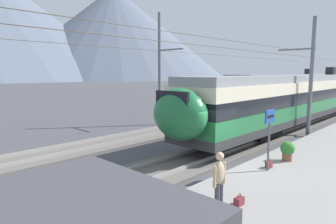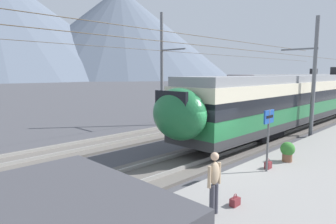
# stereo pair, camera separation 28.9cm
# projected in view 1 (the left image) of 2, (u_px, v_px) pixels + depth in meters

# --- Properties ---
(ground_plane) EXTENTS (400.00, 400.00, 0.00)m
(ground_plane) POSITION_uv_depth(u_px,v_px,m) (217.00, 167.00, 12.65)
(ground_plane) COLOR #424247
(platform_slab) EXTENTS (120.00, 7.02, 0.30)m
(platform_slab) POSITION_uv_depth(u_px,v_px,m) (334.00, 193.00, 9.53)
(platform_slab) COLOR gray
(platform_slab) RESTS_ON ground
(track_near) EXTENTS (120.00, 3.00, 0.28)m
(track_near) POSITION_uv_depth(u_px,v_px,m) (193.00, 159.00, 13.54)
(track_near) COLOR #5B5651
(track_near) RESTS_ON ground
(track_far) EXTENTS (120.00, 3.00, 0.28)m
(track_far) POSITION_uv_depth(u_px,v_px,m) (120.00, 140.00, 17.37)
(track_far) COLOR #5B5651
(track_far) RESTS_ON ground
(train_near_platform) EXTENTS (33.89, 2.96, 4.27)m
(train_near_platform) POSITION_uv_depth(u_px,v_px,m) (310.00, 95.00, 24.15)
(train_near_platform) COLOR #2D2D30
(train_near_platform) RESTS_ON track_near
(train_far_track) EXTENTS (29.91, 3.00, 4.27)m
(train_far_track) POSITION_uv_depth(u_px,v_px,m) (294.00, 87.00, 36.10)
(train_far_track) COLOR #2D2D30
(train_far_track) RESTS_ON track_far
(catenary_mast_mid) EXTENTS (46.19, 2.30, 7.42)m
(catenary_mast_mid) POSITION_uv_depth(u_px,v_px,m) (309.00, 75.00, 18.28)
(catenary_mast_mid) COLOR slate
(catenary_mast_mid) RESTS_ON ground
(catenary_mast_far_side) EXTENTS (46.19, 2.52, 8.48)m
(catenary_mast_far_side) POSITION_uv_depth(u_px,v_px,m) (161.00, 68.00, 22.17)
(catenary_mast_far_side) COLOR slate
(catenary_mast_far_side) RESTS_ON ground
(platform_sign) EXTENTS (0.70, 0.08, 2.36)m
(platform_sign) POSITION_uv_depth(u_px,v_px,m) (270.00, 126.00, 11.05)
(platform_sign) COLOR #59595B
(platform_sign) RESTS_ON platform_slab
(passenger_walking) EXTENTS (0.53, 0.22, 1.69)m
(passenger_walking) POSITION_uv_depth(u_px,v_px,m) (219.00, 180.00, 7.72)
(passenger_walking) COLOR #383842
(passenger_walking) RESTS_ON platform_slab
(handbag_beside_passenger) EXTENTS (0.32, 0.18, 0.35)m
(handbag_beside_passenger) POSITION_uv_depth(u_px,v_px,m) (239.00, 201.00, 8.34)
(handbag_beside_passenger) COLOR maroon
(handbag_beside_passenger) RESTS_ON platform_slab
(handbag_near_sign) EXTENTS (0.32, 0.18, 0.40)m
(handbag_near_sign) POSITION_uv_depth(u_px,v_px,m) (269.00, 164.00, 11.58)
(handbag_near_sign) COLOR maroon
(handbag_near_sign) RESTS_ON platform_slab
(potted_plant_platform_edge) EXTENTS (0.59, 0.59, 0.84)m
(potted_plant_platform_edge) POSITION_uv_depth(u_px,v_px,m) (287.00, 150.00, 12.48)
(potted_plant_platform_edge) COLOR brown
(potted_plant_platform_edge) RESTS_ON platform_slab
(mountain_right_ridge) EXTENTS (151.05, 151.05, 60.81)m
(mountain_right_ridge) POSITION_uv_depth(u_px,v_px,m) (115.00, 34.00, 200.65)
(mountain_right_ridge) COLOR #515B6B
(mountain_right_ridge) RESTS_ON ground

